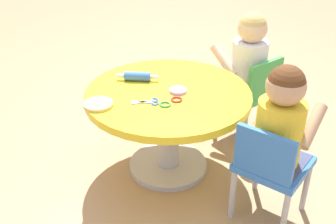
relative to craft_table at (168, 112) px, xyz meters
The scene contains 12 objects.
ground_plane 0.37m from the craft_table, ahead, with size 10.00×10.00×0.00m, color tan.
craft_table is the anchor object (origin of this frame).
child_chair_left 0.62m from the craft_table, 127.53° to the right, with size 0.42×0.42×0.54m.
seated_child_left 0.63m from the craft_table, 123.79° to the right, with size 0.44×0.42×0.51m.
child_chair_right 0.62m from the craft_table, 52.64° to the right, with size 0.42×0.42×0.54m.
seated_child_right 0.63m from the craft_table, 48.91° to the right, with size 0.44×0.43×0.51m.
rolling_pin 0.26m from the craft_table, 53.89° to the left, with size 0.06×0.23×0.05m.
craft_scissors 0.19m from the craft_table, 144.31° to the left, with size 0.08×0.14×0.01m.
playdough_blob_0 0.39m from the craft_table, 116.19° to the left, with size 0.15×0.15×0.02m, color #F2CC72.
playdough_blob_1 0.14m from the craft_table, 92.83° to the right, with size 0.09×0.09×0.02m, color #CC99E5.
cookie_cutter_0 0.19m from the craft_table, behind, with size 0.06×0.06×0.01m, color #4CB259.
cookie_cutter_1 0.16m from the craft_table, 153.26° to the right, with size 0.06×0.06×0.01m, color red.
Camera 1 is at (-1.92, -0.09, 1.47)m, focal length 44.74 mm.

